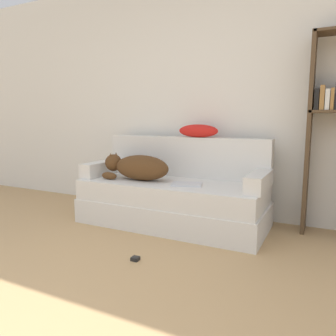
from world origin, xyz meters
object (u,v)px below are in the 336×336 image
(couch, at_px, (172,203))
(throw_pillow, at_px, (198,131))
(bookshelf, at_px, (335,123))
(power_adapter, at_px, (135,259))
(laptop, at_px, (187,184))
(dog, at_px, (137,167))

(couch, height_order, throw_pillow, throw_pillow)
(bookshelf, distance_m, power_adapter, 2.13)
(laptop, height_order, bookshelf, bookshelf)
(couch, distance_m, throw_pillow, 0.81)
(dog, distance_m, bookshelf, 1.92)
(dog, height_order, laptop, dog)
(laptop, bearing_deg, couch, 134.99)
(power_adapter, bearing_deg, couch, 98.06)
(throw_pillow, xyz_separation_m, bookshelf, (1.29, 0.07, 0.09))
(dog, relative_size, throw_pillow, 1.72)
(throw_pillow, height_order, power_adapter, throw_pillow)
(dog, height_order, power_adapter, dog)
(laptop, distance_m, throw_pillow, 0.66)
(couch, xyz_separation_m, laptop, (0.21, -0.11, 0.24))
(couch, relative_size, dog, 2.53)
(dog, xyz_separation_m, bookshelf, (1.80, 0.48, 0.46))
(dog, distance_m, power_adapter, 1.13)
(dog, xyz_separation_m, power_adapter, (0.49, -0.84, -0.57))
(couch, relative_size, power_adapter, 33.29)
(dog, bearing_deg, throw_pillow, 38.15)
(laptop, xyz_separation_m, throw_pillow, (-0.06, 0.43, 0.49))
(dog, distance_m, throw_pillow, 0.75)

